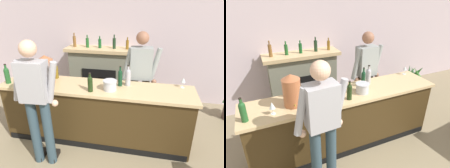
{
  "view_description": "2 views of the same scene",
  "coord_description": "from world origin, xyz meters",
  "views": [
    {
      "loc": [
        0.9,
        -0.68,
        2.24
      ],
      "look_at": [
        0.29,
        2.35,
        0.91
      ],
      "focal_mm": 32.0,
      "sensor_mm": 36.0,
      "label": 1
    },
    {
      "loc": [
        -1.1,
        -0.36,
        2.44
      ],
      "look_at": [
        0.08,
        2.32,
        1.01
      ],
      "focal_mm": 32.0,
      "sensor_mm": 36.0,
      "label": 2
    }
  ],
  "objects": [
    {
      "name": "wine_glass_near_bucket",
      "position": [
        1.41,
        2.28,
        1.09
      ],
      "size": [
        0.07,
        0.07,
        0.16
      ],
      "color": "silver",
      "rests_on": "bar_counter"
    },
    {
      "name": "fireplace_stone",
      "position": [
        -0.21,
        3.53,
        0.63
      ],
      "size": [
        1.55,
        0.52,
        1.54
      ],
      "color": "slate",
      "rests_on": "ground_plane"
    },
    {
      "name": "copper_dispenser",
      "position": [
        -0.72,
        2.04,
        1.21
      ],
      "size": [
        0.25,
        0.28,
        0.46
      ],
      "color": "#B0623C",
      "rests_on": "bar_counter"
    },
    {
      "name": "wall_back_panel",
      "position": [
        0.0,
        3.79,
        1.38
      ],
      "size": [
        12.0,
        0.07,
        2.75
      ],
      "color": "silver",
      "rests_on": "ground_plane"
    },
    {
      "name": "wine_bottle_merlot_tall",
      "position": [
        0.06,
        1.87,
        1.11
      ],
      "size": [
        0.07,
        0.07,
        0.29
      ],
      "color": "black",
      "rests_on": "bar_counter"
    },
    {
      "name": "wine_bottle_rose_blush",
      "position": [
        -0.67,
        2.26,
        1.11
      ],
      "size": [
        0.08,
        0.08,
        0.29
      ],
      "color": "brown",
      "rests_on": "bar_counter"
    },
    {
      "name": "wine_bottle_burgundy_dark",
      "position": [
        -1.33,
        1.9,
        1.12
      ],
      "size": [
        0.08,
        0.08,
        0.32
      ],
      "color": "#225727",
      "rests_on": "bar_counter"
    },
    {
      "name": "wine_glass_front_right",
      "position": [
        -1.0,
        1.92,
        1.1
      ],
      "size": [
        0.08,
        0.08,
        0.17
      ],
      "color": "silver",
      "rests_on": "bar_counter"
    },
    {
      "name": "bar_counter",
      "position": [
        0.07,
        2.05,
        0.49
      ],
      "size": [
        3.05,
        0.66,
        0.98
      ],
      "color": "#3D2C14",
      "rests_on": "ground_plane"
    },
    {
      "name": "wine_bottle_port_short",
      "position": [
        0.57,
        2.19,
        1.13
      ],
      "size": [
        0.08,
        0.08,
        0.33
      ],
      "color": "#AEABB4",
      "rests_on": "bar_counter"
    },
    {
      "name": "wine_bottle_chardonnay_pale",
      "position": [
        0.45,
        2.16,
        1.12
      ],
      "size": [
        0.06,
        0.06,
        0.32
      ],
      "color": "#123920",
      "rests_on": "bar_counter"
    },
    {
      "name": "person_customer",
      "position": [
        -0.52,
        1.38,
        1.0
      ],
      "size": [
        0.66,
        0.32,
        1.81
      ],
      "color": "#2E414B",
      "rests_on": "ground_plane"
    },
    {
      "name": "person_bartender",
      "position": [
        0.74,
        2.55,
        0.98
      ],
      "size": [
        0.66,
        0.33,
        1.77
      ],
      "color": "#474031",
      "rests_on": "ground_plane"
    },
    {
      "name": "ice_bucket_steel",
      "position": [
        0.33,
        1.97,
        1.05
      ],
      "size": [
        0.21,
        0.21,
        0.15
      ],
      "color": "silver",
      "rests_on": "bar_counter"
    },
    {
      "name": "potted_plant_corner",
      "position": [
        2.54,
        3.14,
        0.33
      ],
      "size": [
        0.44,
        0.43,
        0.71
      ],
      "color": "brown",
      "rests_on": "ground_plane"
    }
  ]
}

